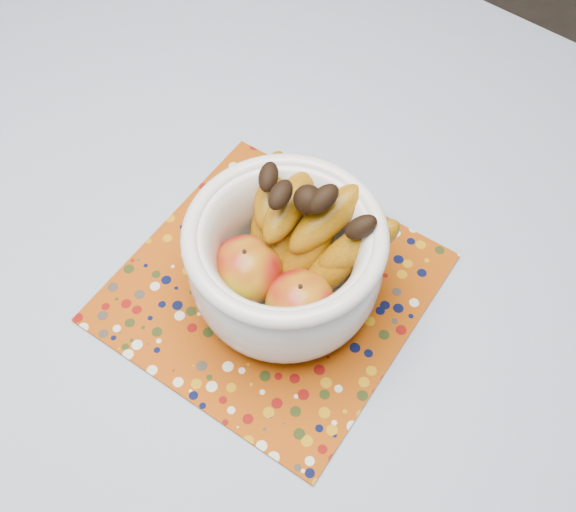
% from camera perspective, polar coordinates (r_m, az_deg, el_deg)
% --- Properties ---
extents(table, '(1.20, 1.20, 0.75)m').
position_cam_1_polar(table, '(0.96, -4.75, -2.07)').
color(table, brown).
rests_on(table, ground).
extents(tablecloth, '(1.32, 1.32, 0.01)m').
position_cam_1_polar(tablecloth, '(0.90, -5.11, 0.58)').
color(tablecloth, '#6677AA').
rests_on(tablecloth, table).
extents(placemat, '(0.38, 0.38, 0.00)m').
position_cam_1_polar(placemat, '(0.85, -1.39, -2.65)').
color(placemat, '#923B07').
rests_on(placemat, tablecloth).
extents(fruit_bowl, '(0.27, 0.24, 0.18)m').
position_cam_1_polar(fruit_bowl, '(0.78, 0.21, 0.42)').
color(fruit_bowl, silver).
rests_on(fruit_bowl, placemat).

